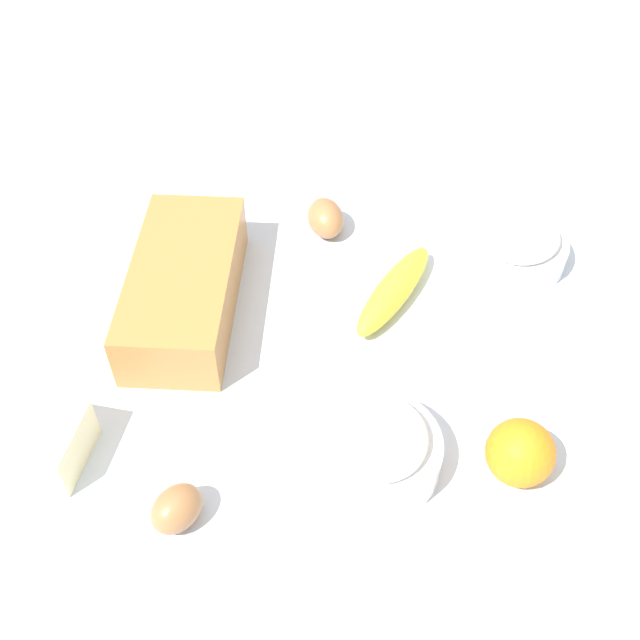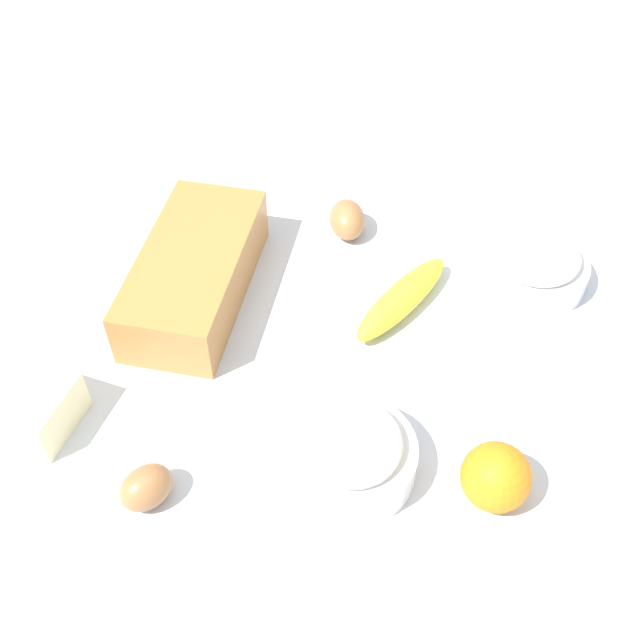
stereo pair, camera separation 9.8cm
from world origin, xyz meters
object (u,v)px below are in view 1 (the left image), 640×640
object	(u,v)px
flour_bowl	(375,447)
egg_beside_bowl	(325,218)
loaf_pan	(184,286)
orange_fruit	(520,453)
sugar_bowl	(515,244)
banana	(394,290)
butter_block	(54,444)
egg_near_butter	(177,509)

from	to	relation	value
flour_bowl	egg_beside_bowl	bearing A→B (deg)	17.64
loaf_pan	orange_fruit	world-z (taller)	loaf_pan
loaf_pan	sugar_bowl	xyz separation A→B (m)	(0.17, -0.43, -0.01)
banana	butter_block	bearing A→B (deg)	132.31
orange_fruit	egg_near_butter	xyz separation A→B (m)	(-0.12, 0.36, -0.01)
loaf_pan	egg_near_butter	bearing A→B (deg)	-171.87
egg_beside_bowl	sugar_bowl	bearing A→B (deg)	-92.96
butter_block	orange_fruit	bearing A→B (deg)	-81.78
loaf_pan	egg_near_butter	world-z (taller)	loaf_pan
orange_fruit	egg_beside_bowl	world-z (taller)	orange_fruit
sugar_bowl	flour_bowl	bearing A→B (deg)	157.84
flour_bowl	sugar_bowl	distance (m)	0.40
orange_fruit	butter_block	xyz separation A→B (m)	(-0.07, 0.51, -0.01)
flour_bowl	banana	distance (m)	0.26
flour_bowl	egg_beside_bowl	world-z (taller)	flour_bowl
sugar_bowl	banana	world-z (taller)	sugar_bowl
flour_bowl	banana	bearing A→B (deg)	1.63
flour_bowl	egg_near_butter	distance (m)	0.23
flour_bowl	egg_beside_bowl	distance (m)	0.40
banana	sugar_bowl	bearing A→B (deg)	-55.35
loaf_pan	butter_block	world-z (taller)	loaf_pan
butter_block	flour_bowl	bearing A→B (deg)	-81.08
butter_block	egg_beside_bowl	distance (m)	0.50
flour_bowl	sugar_bowl	xyz separation A→B (m)	(0.37, -0.15, -0.00)
orange_fruit	butter_block	distance (m)	0.52
sugar_bowl	egg_beside_bowl	distance (m)	0.27
loaf_pan	flour_bowl	size ratio (longest dim) A/B	1.95
sugar_bowl	orange_fruit	world-z (taller)	orange_fruit
flour_bowl	butter_block	size ratio (longest dim) A/B	1.67
egg_beside_bowl	orange_fruit	bearing A→B (deg)	-142.60
banana	egg_beside_bowl	xyz separation A→B (m)	(0.12, 0.12, 0.01)
banana	flour_bowl	bearing A→B (deg)	-178.37
butter_block	banana	bearing A→B (deg)	-47.69
loaf_pan	egg_beside_bowl	world-z (taller)	loaf_pan
loaf_pan	orange_fruit	distance (m)	0.47
flour_bowl	banana	world-z (taller)	flour_bowl
loaf_pan	banana	size ratio (longest dim) A/B	1.54
butter_block	egg_beside_bowl	bearing A→B (deg)	-27.90
loaf_pan	sugar_bowl	world-z (taller)	loaf_pan
sugar_bowl	banana	distance (m)	0.19
loaf_pan	egg_near_butter	size ratio (longest dim) A/B	4.79
sugar_bowl	egg_near_butter	world-z (taller)	sugar_bowl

